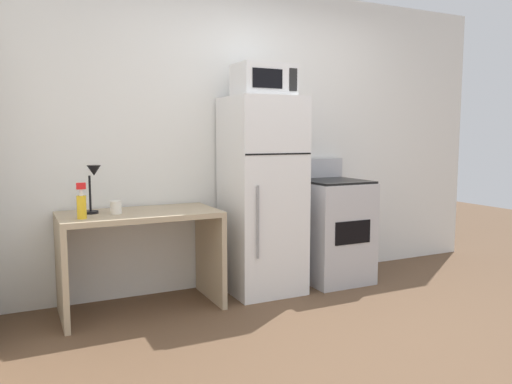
# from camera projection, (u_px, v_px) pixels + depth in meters

# --- Properties ---
(ground_plane) EXTENTS (12.00, 12.00, 0.00)m
(ground_plane) POSITION_uv_depth(u_px,v_px,m) (374.00, 347.00, 3.14)
(ground_plane) COLOR brown
(wall_back_white) EXTENTS (5.00, 0.10, 2.60)m
(wall_back_white) POSITION_uv_depth(u_px,v_px,m) (255.00, 137.00, 4.51)
(wall_back_white) COLOR white
(wall_back_white) RESTS_ON ground
(desk) EXTENTS (1.16, 0.61, 0.75)m
(desk) POSITION_uv_depth(u_px,v_px,m) (140.00, 241.00, 3.76)
(desk) COLOR tan
(desk) RESTS_ON ground
(desk_lamp) EXTENTS (0.14, 0.12, 0.35)m
(desk_lamp) POSITION_uv_depth(u_px,v_px,m) (93.00, 181.00, 3.62)
(desk_lamp) COLOR black
(desk_lamp) RESTS_ON desk
(coffee_mug) EXTENTS (0.08, 0.08, 0.09)m
(coffee_mug) POSITION_uv_depth(u_px,v_px,m) (116.00, 207.00, 3.63)
(coffee_mug) COLOR white
(coffee_mug) RESTS_ON desk
(spray_bottle) EXTENTS (0.06, 0.06, 0.25)m
(spray_bottle) POSITION_uv_depth(u_px,v_px,m) (82.00, 205.00, 3.41)
(spray_bottle) COLOR yellow
(spray_bottle) RESTS_ON desk
(refrigerator) EXTENTS (0.59, 0.61, 1.63)m
(refrigerator) POSITION_uv_depth(u_px,v_px,m) (262.00, 196.00, 4.19)
(refrigerator) COLOR white
(refrigerator) RESTS_ON ground
(microwave) EXTENTS (0.46, 0.35, 0.26)m
(microwave) POSITION_uv_depth(u_px,v_px,m) (263.00, 81.00, 4.06)
(microwave) COLOR silver
(microwave) RESTS_ON refrigerator
(oven_range) EXTENTS (0.57, 0.61, 1.10)m
(oven_range) POSITION_uv_depth(u_px,v_px,m) (332.00, 230.00, 4.53)
(oven_range) COLOR #B7B7BC
(oven_range) RESTS_ON ground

